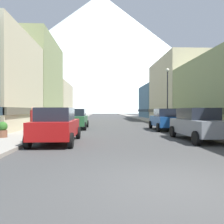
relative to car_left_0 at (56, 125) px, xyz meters
The scene contains 16 objects.
ground_plane 7.68m from the car_left_0, 60.12° to the right, with size 400.00×400.00×0.00m, color #3E3E3E.
sidewalk_left 28.50m from the car_left_0, 94.93° to the left, with size 2.50×100.00×0.15m, color gray.
sidewalk_right 30.13m from the car_left_0, 70.50° to the left, with size 2.50×100.00×0.15m, color gray.
storefront_left_2 20.22m from the car_left_0, 111.27° to the left, with size 7.23×11.78×10.71m.
storefront_left_3 31.92m from the car_left_0, 103.84° to the left, with size 8.14×12.09×6.62m.
storefront_right_2 28.25m from the car_left_0, 58.68° to the left, with size 6.80×13.99×9.64m.
storefront_right_3 40.35m from the car_left_0, 67.02° to the left, with size 9.15×11.67×6.95m.
car_left_0 is the anchor object (origin of this frame).
car_left_1 8.87m from the car_left_0, 90.00° to the left, with size 2.06×4.40×1.78m.
car_right_0 7.63m from the car_left_0, ahead, with size 2.14×4.44×1.78m.
car_right_1 10.43m from the car_left_0, 43.25° to the left, with size 2.20×4.46×1.78m.
potted_plant_0 3.46m from the car_left_0, 158.11° to the left, with size 0.53×0.53×0.88m.
pedestrian_0 4.98m from the car_left_0, 119.47° to the left, with size 0.36×0.36×1.74m.
pedestrian_1 18.19m from the car_left_0, 97.74° to the left, with size 0.36×0.36×1.75m.
streetlamp_right 15.25m from the car_left_0, 52.23° to the left, with size 0.36×0.36×5.86m.
mountain_backdrop 262.26m from the car_left_0, 89.61° to the left, with size 306.35×306.35×137.01m, color silver.
Camera 1 is at (-1.56, -4.93, 1.66)m, focal length 36.51 mm.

